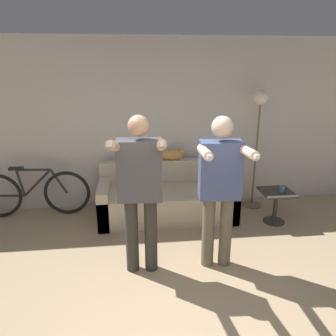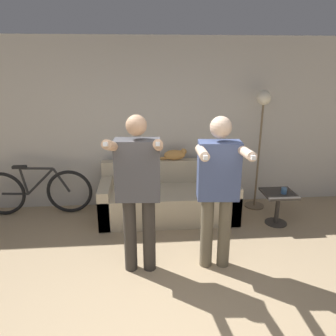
{
  "view_description": "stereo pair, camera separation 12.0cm",
  "coord_description": "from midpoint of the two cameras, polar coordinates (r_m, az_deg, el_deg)",
  "views": [
    {
      "loc": [
        -0.38,
        -2.04,
        2.25
      ],
      "look_at": [
        0.07,
        1.78,
        0.98
      ],
      "focal_mm": 35.0,
      "sensor_mm": 36.0,
      "label": 1
    },
    {
      "loc": [
        -0.26,
        -2.05,
        2.25
      ],
      "look_at": [
        0.07,
        1.78,
        0.98
      ],
      "focal_mm": 35.0,
      "sensor_mm": 36.0,
      "label": 2
    }
  ],
  "objects": [
    {
      "name": "side_table",
      "position": [
        4.95,
        19.29,
        -5.52
      ],
      "size": [
        0.44,
        0.44,
        0.48
      ],
      "color": "#38332D",
      "rests_on": "ground_plane"
    },
    {
      "name": "cat",
      "position": [
        5.04,
        1.94,
        2.34
      ],
      "size": [
        0.45,
        0.12,
        0.18
      ],
      "color": "tan",
      "rests_on": "couch"
    },
    {
      "name": "wall_back",
      "position": [
        5.11,
        -1.22,
        7.51
      ],
      "size": [
        10.0,
        0.05,
        2.6
      ],
      "color": "beige",
      "rests_on": "ground_plane"
    },
    {
      "name": "cup",
      "position": [
        4.87,
        20.23,
        -3.72
      ],
      "size": [
        0.08,
        0.08,
        0.09
      ],
      "color": "#3D6693",
      "rests_on": "side_table"
    },
    {
      "name": "person_left",
      "position": [
        3.4,
        -4.25,
        -2.94
      ],
      "size": [
        0.56,
        0.68,
        1.75
      ],
      "rotation": [
        0.0,
        0.0,
        -0.07
      ],
      "color": "#38332D",
      "rests_on": "ground_plane"
    },
    {
      "name": "bicycle",
      "position": [
        5.33,
        -21.41,
        -3.87
      ],
      "size": [
        1.68,
        0.07,
        0.78
      ],
      "color": "black",
      "rests_on": "ground_plane"
    },
    {
      "name": "couch",
      "position": [
        4.93,
        0.73,
        -5.47
      ],
      "size": [
        1.99,
        0.85,
        0.79
      ],
      "color": "beige",
      "rests_on": "ground_plane"
    },
    {
      "name": "person_right",
      "position": [
        3.52,
        9.71,
        -2.8
      ],
      "size": [
        0.55,
        0.7,
        1.72
      ],
      "rotation": [
        0.0,
        0.0,
        -0.08
      ],
      "color": "#6B604C",
      "rests_on": "ground_plane"
    },
    {
      "name": "floor_lamp",
      "position": [
        5.14,
        16.66,
        7.8
      ],
      "size": [
        0.3,
        0.3,
        1.84
      ],
      "color": "#756047",
      "rests_on": "ground_plane"
    }
  ]
}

